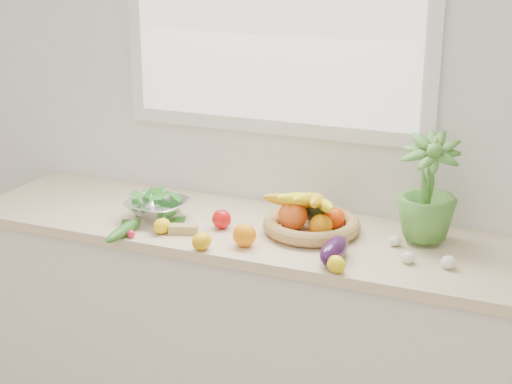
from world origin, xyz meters
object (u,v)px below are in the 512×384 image
at_px(apple, 222,219).
at_px(fruit_basket, 311,219).
at_px(cucumber, 124,230).
at_px(potted_herb, 427,187).
at_px(colander_with_spinach, 157,204).
at_px(eggplant, 334,250).

height_order(apple, fruit_basket, fruit_basket).
height_order(cucumber, potted_herb, potted_herb).
distance_m(fruit_basket, colander_with_spinach, 0.61).
bearing_deg(fruit_basket, cucumber, -153.89).
xyz_separation_m(apple, cucumber, (-0.30, -0.22, -0.01)).
height_order(eggplant, potted_herb, potted_herb).
distance_m(eggplant, fruit_basket, 0.28).
bearing_deg(colander_with_spinach, cucumber, -96.76).
xyz_separation_m(apple, eggplant, (0.49, -0.13, 0.00)).
relative_size(potted_herb, fruit_basket, 0.92).
distance_m(potted_herb, fruit_basket, 0.45).
bearing_deg(fruit_basket, eggplant, -54.07).
distance_m(cucumber, potted_herb, 1.12).
relative_size(eggplant, fruit_basket, 0.48).
xyz_separation_m(eggplant, fruit_basket, (-0.16, 0.22, 0.01)).
bearing_deg(potted_herb, eggplant, -131.14).
xyz_separation_m(apple, fruit_basket, (0.33, 0.09, 0.02)).
relative_size(eggplant, colander_with_spinach, 0.79).
height_order(eggplant, cucumber, eggplant).
distance_m(apple, potted_herb, 0.78).
bearing_deg(colander_with_spinach, fruit_basket, 9.16).
bearing_deg(apple, cucumber, -144.44).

